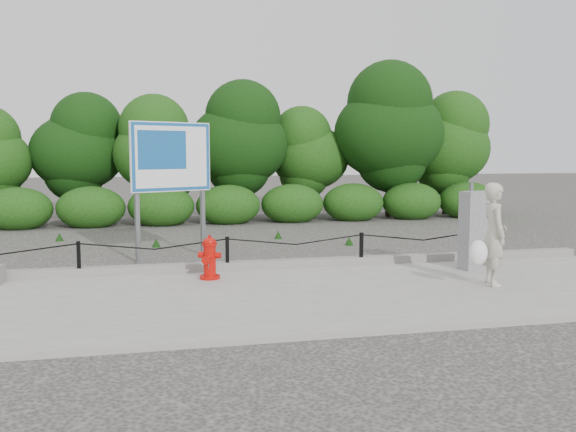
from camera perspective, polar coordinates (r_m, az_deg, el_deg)
The scene contains 9 objects.
ground at distance 10.90m, azimuth -5.68°, elevation -5.48°, with size 90.00×90.00×0.00m, color #2D2B28.
sidewalk at distance 8.96m, azimuth -4.09°, elevation -7.73°, with size 14.00×4.00×0.08m, color gray.
curb at distance 10.92m, azimuth -5.72°, elevation -4.66°, with size 14.00×0.22×0.14m, color slate.
chain_barrier at distance 10.82m, azimuth -5.71°, elevation -3.11°, with size 10.06×0.06×0.60m.
treeline at distance 19.63m, azimuth -6.19°, elevation 7.10°, with size 20.46×3.66×5.04m.
fire_hydrant at distance 10.14m, azimuth -7.35°, elevation -3.93°, with size 0.45×0.45×0.72m.
pedestrian at distance 10.03m, azimuth 18.64°, elevation -1.72°, with size 0.75×0.66×1.62m.
utility_cabinet at distance 11.35m, azimuth 17.12°, elevation -1.29°, with size 0.58×0.43×1.54m.
advertising_sign at distance 12.40m, azimuth -10.90°, elevation 4.88°, with size 1.59×0.79×2.76m.
Camera 1 is at (-1.30, -10.61, 2.16)m, focal length 38.00 mm.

